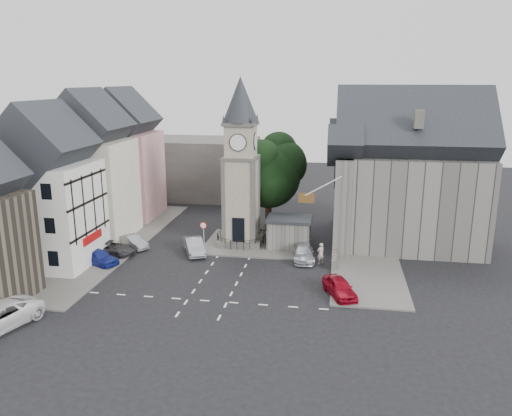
% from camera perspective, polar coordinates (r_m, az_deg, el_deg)
% --- Properties ---
extents(ground, '(120.00, 120.00, 0.00)m').
position_cam_1_polar(ground, '(42.74, -3.70, -7.46)').
color(ground, black).
rests_on(ground, ground).
extents(pavement_west, '(6.00, 30.00, 0.14)m').
position_cam_1_polar(pavement_west, '(52.04, -15.76, -3.86)').
color(pavement_west, '#595651').
rests_on(pavement_west, ground).
extents(pavement_east, '(6.00, 26.00, 0.14)m').
position_cam_1_polar(pavement_east, '(49.32, 12.21, -4.65)').
color(pavement_east, '#595651').
rests_on(pavement_east, ground).
extents(central_island, '(10.00, 8.00, 0.16)m').
position_cam_1_polar(central_island, '(49.81, 0.04, -4.10)').
color(central_island, '#595651').
rests_on(central_island, ground).
extents(road_markings, '(20.00, 8.00, 0.01)m').
position_cam_1_polar(road_markings, '(37.85, -5.59, -10.51)').
color(road_markings, silver).
rests_on(road_markings, ground).
extents(clock_tower, '(4.86, 4.86, 16.25)m').
position_cam_1_polar(clock_tower, '(48.11, -1.73, 5.10)').
color(clock_tower, '#4C4944').
rests_on(clock_tower, ground).
extents(stone_shelter, '(4.30, 3.30, 3.08)m').
position_cam_1_polar(stone_shelter, '(48.49, 3.80, -2.83)').
color(stone_shelter, '#585651').
rests_on(stone_shelter, ground).
extents(town_tree, '(7.20, 7.20, 10.80)m').
position_cam_1_polar(town_tree, '(52.85, 1.45, 4.69)').
color(town_tree, black).
rests_on(town_tree, ground).
extents(warning_sign_post, '(0.70, 0.19, 2.85)m').
position_cam_1_polar(warning_sign_post, '(47.79, -6.03, -2.54)').
color(warning_sign_post, black).
rests_on(warning_sign_post, ground).
extents(terrace_pink, '(8.10, 7.60, 12.80)m').
position_cam_1_polar(terrace_pink, '(60.61, -14.83, 5.10)').
color(terrace_pink, '#B67D80').
rests_on(terrace_pink, ground).
extents(terrace_cream, '(8.10, 7.60, 12.80)m').
position_cam_1_polar(terrace_cream, '(53.52, -18.27, 3.66)').
color(terrace_cream, beige).
rests_on(terrace_cream, ground).
extents(terrace_tudor, '(8.10, 7.60, 12.00)m').
position_cam_1_polar(terrace_tudor, '(46.80, -22.67, 1.30)').
color(terrace_tudor, silver).
rests_on(terrace_tudor, ground).
extents(backdrop_west, '(20.00, 10.00, 8.00)m').
position_cam_1_polar(backdrop_west, '(70.88, -8.18, 4.62)').
color(backdrop_west, '#4C4944').
rests_on(backdrop_west, ground).
extents(east_building, '(14.40, 11.40, 12.60)m').
position_cam_1_polar(east_building, '(50.95, 16.47, 2.92)').
color(east_building, '#585651').
rests_on(east_building, ground).
extents(east_boundary_wall, '(0.40, 16.00, 0.90)m').
position_cam_1_polar(east_boundary_wall, '(51.01, 8.99, -3.40)').
color(east_boundary_wall, '#585651').
rests_on(east_boundary_wall, ground).
extents(flagpole, '(3.68, 0.10, 2.74)m').
position_cam_1_polar(flagpole, '(43.54, 7.67, 2.49)').
color(flagpole, white).
rests_on(flagpole, ground).
extents(car_west_blue, '(4.51, 3.17, 1.43)m').
position_cam_1_polar(car_west_blue, '(46.55, -17.64, -5.34)').
color(car_west_blue, navy).
rests_on(car_west_blue, ground).
extents(car_west_silver, '(3.81, 3.20, 1.23)m').
position_cam_1_polar(car_west_silver, '(50.17, -13.87, -3.76)').
color(car_west_silver, gray).
rests_on(car_west_silver, ground).
extents(car_west_grey, '(5.03, 2.76, 1.33)m').
position_cam_1_polar(car_west_grey, '(48.67, -16.33, -4.43)').
color(car_west_grey, '#313033').
rests_on(car_west_grey, ground).
extents(car_island_silver, '(3.32, 4.69, 1.47)m').
position_cam_1_polar(car_island_silver, '(47.52, -7.09, -4.32)').
color(car_island_silver, '#9B9EA4').
rests_on(car_island_silver, ground).
extents(car_island_east, '(2.40, 4.78, 1.33)m').
position_cam_1_polar(car_island_east, '(45.81, 5.43, -5.08)').
color(car_island_east, '#A6AAAE').
rests_on(car_island_east, ground).
extents(car_east_red, '(3.07, 4.42, 1.40)m').
position_cam_1_polar(car_east_red, '(38.73, 9.53, -8.92)').
color(car_east_red, maroon).
rests_on(car_east_red, ground).
extents(pedestrian, '(0.84, 0.80, 1.93)m').
position_cam_1_polar(pedestrian, '(44.87, 7.40, -5.16)').
color(pedestrian, '#B7A497').
rests_on(pedestrian, ground).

